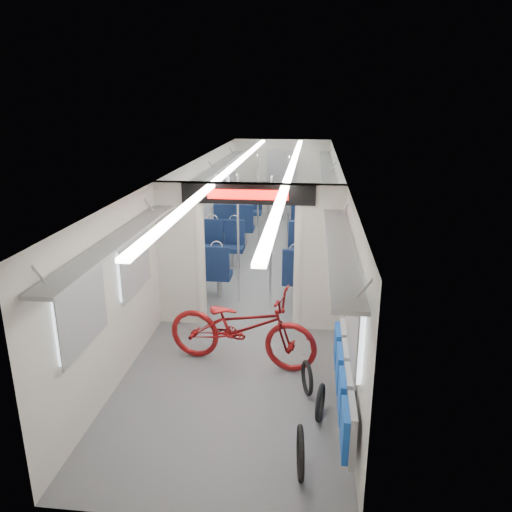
# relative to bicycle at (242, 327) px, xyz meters

# --- Properties ---
(carriage) EXTENTS (12.00, 12.02, 2.31)m
(carriage) POSITION_rel_bicycle_xyz_m (-0.06, 2.99, 0.95)
(carriage) COLOR #515456
(carriage) RESTS_ON ground
(bicycle) EXTENTS (2.18, 1.08, 1.10)m
(bicycle) POSITION_rel_bicycle_xyz_m (0.00, 0.00, 0.00)
(bicycle) COLOR maroon
(bicycle) RESTS_ON ground
(flip_bench) EXTENTS (0.12, 2.13, 0.54)m
(flip_bench) POSITION_rel_bicycle_xyz_m (1.30, -1.28, 0.03)
(flip_bench) COLOR gray
(flip_bench) RESTS_ON carriage
(bike_hoop_a) EXTENTS (0.10, 0.54, 0.54)m
(bike_hoop_a) POSITION_rel_bicycle_xyz_m (0.86, -2.09, -0.31)
(bike_hoop_a) COLOR black
(bike_hoop_a) RESTS_ON ground
(bike_hoop_b) EXTENTS (0.13, 0.44, 0.44)m
(bike_hoop_b) POSITION_rel_bicycle_xyz_m (1.06, -1.16, -0.36)
(bike_hoop_b) COLOR black
(bike_hoop_b) RESTS_ON ground
(bike_hoop_c) EXTENTS (0.17, 0.44, 0.44)m
(bike_hoop_c) POSITION_rel_bicycle_xyz_m (0.91, -0.66, -0.35)
(bike_hoop_c) COLOR black
(bike_hoop_c) RESTS_ON ground
(seat_bay_near_left) EXTENTS (0.92, 2.10, 1.11)m
(seat_bay_near_left) POSITION_rel_bicycle_xyz_m (-0.99, 3.22, -0.00)
(seat_bay_near_left) COLOR #0D193A
(seat_bay_near_left) RESTS_ON ground
(seat_bay_near_right) EXTENTS (0.93, 2.17, 1.13)m
(seat_bay_near_right) POSITION_rel_bicycle_xyz_m (0.88, 3.17, 0.01)
(seat_bay_near_right) COLOR #0D193A
(seat_bay_near_right) RESTS_ON ground
(seat_bay_far_left) EXTENTS (0.96, 2.30, 1.17)m
(seat_bay_far_left) POSITION_rel_bicycle_xyz_m (-0.99, 6.70, 0.02)
(seat_bay_far_left) COLOR #0D193A
(seat_bay_far_left) RESTS_ON ground
(seat_bay_far_right) EXTENTS (0.96, 2.30, 1.17)m
(seat_bay_far_right) POSITION_rel_bicycle_xyz_m (0.88, 6.90, 0.02)
(seat_bay_far_right) COLOR #0D193A
(seat_bay_far_right) RESTS_ON ground
(stanchion_near_left) EXTENTS (0.04, 0.04, 2.30)m
(stanchion_near_left) POSITION_rel_bicycle_xyz_m (-0.36, 2.15, 0.60)
(stanchion_near_left) COLOR silver
(stanchion_near_left) RESTS_ON ground
(stanchion_near_right) EXTENTS (0.04, 0.04, 2.30)m
(stanchion_near_right) POSITION_rel_bicycle_xyz_m (0.22, 1.99, 0.60)
(stanchion_near_right) COLOR silver
(stanchion_near_right) RESTS_ON ground
(stanchion_far_left) EXTENTS (0.04, 0.04, 2.30)m
(stanchion_far_left) POSITION_rel_bicycle_xyz_m (-0.34, 5.13, 0.60)
(stanchion_far_left) COLOR silver
(stanchion_far_left) RESTS_ON ground
(stanchion_far_right) EXTENTS (0.04, 0.04, 2.30)m
(stanchion_far_right) POSITION_rel_bicycle_xyz_m (0.36, 4.90, 0.60)
(stanchion_far_right) COLOR silver
(stanchion_far_right) RESTS_ON ground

